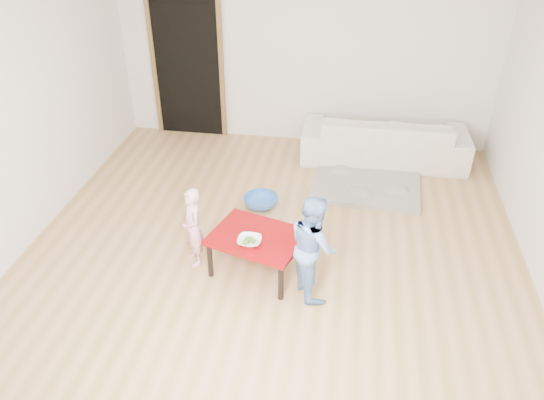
% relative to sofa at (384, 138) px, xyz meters
% --- Properties ---
extents(floor, '(5.00, 5.00, 0.01)m').
position_rel_sofa_xyz_m(floor, '(-1.12, -2.05, -0.31)').
color(floor, '#A47F46').
rests_on(floor, ground).
extents(back_wall, '(5.00, 0.02, 2.60)m').
position_rel_sofa_xyz_m(back_wall, '(-1.12, 0.45, 0.99)').
color(back_wall, silver).
rests_on(back_wall, floor).
extents(left_wall, '(0.02, 5.00, 2.60)m').
position_rel_sofa_xyz_m(left_wall, '(-3.62, -2.05, 0.99)').
color(left_wall, silver).
rests_on(left_wall, floor).
extents(doorway, '(1.02, 0.08, 2.11)m').
position_rel_sofa_xyz_m(doorway, '(-2.72, 0.43, 0.71)').
color(doorway, brown).
rests_on(doorway, back_wall).
extents(sofa, '(2.13, 0.86, 0.62)m').
position_rel_sofa_xyz_m(sofa, '(0.00, 0.00, 0.00)').
color(sofa, silver).
rests_on(sofa, floor).
extents(cushion, '(0.47, 0.42, 0.12)m').
position_rel_sofa_xyz_m(cushion, '(-0.22, -0.18, 0.16)').
color(cushion, orange).
rests_on(cushion, sofa).
extents(red_table, '(0.98, 0.84, 0.42)m').
position_rel_sofa_xyz_m(red_table, '(-1.22, -2.52, -0.10)').
color(red_table, maroon).
rests_on(red_table, floor).
extents(bowl, '(0.22, 0.22, 0.05)m').
position_rel_sofa_xyz_m(bowl, '(-1.27, -2.65, 0.13)').
color(bowl, white).
rests_on(bowl, red_table).
extents(broccoli, '(0.12, 0.12, 0.06)m').
position_rel_sofa_xyz_m(broccoli, '(-1.27, -2.65, 0.13)').
color(broccoli, '#2D5919').
rests_on(broccoli, red_table).
extents(child_pink, '(0.33, 0.36, 0.81)m').
position_rel_sofa_xyz_m(child_pink, '(-1.85, -2.47, 0.10)').
color(child_pink, pink).
rests_on(child_pink, floor).
extents(child_blue, '(0.56, 0.61, 1.01)m').
position_rel_sofa_xyz_m(child_blue, '(-0.68, -2.71, 0.19)').
color(child_blue, '#5584C6').
rests_on(child_blue, floor).
extents(basin, '(0.40, 0.40, 0.12)m').
position_rel_sofa_xyz_m(basin, '(-1.39, -1.39, -0.25)').
color(basin, blue).
rests_on(basin, floor).
extents(blanket, '(1.34, 1.14, 0.06)m').
position_rel_sofa_xyz_m(blanket, '(-0.20, -0.74, -0.28)').
color(blanket, gray).
rests_on(blanket, floor).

